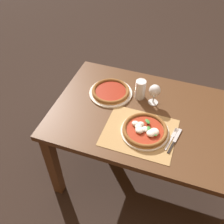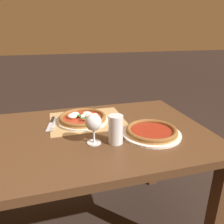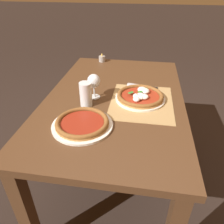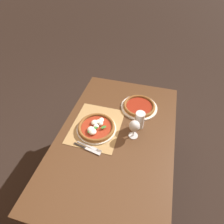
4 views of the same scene
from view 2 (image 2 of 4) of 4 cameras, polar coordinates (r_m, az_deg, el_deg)
name	(u,v)px [view 2 (image 2 of 4)]	position (r m, az deg, el deg)	size (l,w,h in m)	color
dining_table	(84,150)	(1.25, -7.36, -9.75)	(1.38, 0.86, 0.74)	#4C301C
paper_placemat	(87,120)	(1.36, -6.44, -2.13)	(0.45, 0.37, 0.00)	#A88451
pizza_near	(83,118)	(1.34, -7.66, -1.55)	(0.31, 0.31, 0.05)	silver
pizza_far	(152,132)	(1.19, 10.30, -5.06)	(0.31, 0.31, 0.04)	silver
wine_glass	(94,124)	(1.05, -4.85, -3.04)	(0.08, 0.08, 0.16)	silver
pint_glass	(116,130)	(1.07, 0.97, -4.73)	(0.07, 0.07, 0.15)	silver
fork	(54,124)	(1.34, -14.81, -3.05)	(0.06, 0.20, 0.00)	#B7B7BC
knife	(51,124)	(1.35, -15.71, -2.96)	(0.06, 0.21, 0.01)	black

